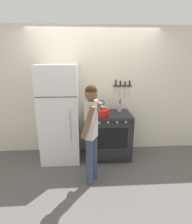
# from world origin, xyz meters

# --- Properties ---
(ground_plane) EXTENTS (14.00, 14.00, 0.00)m
(ground_plane) POSITION_xyz_m (0.00, 0.00, 0.00)
(ground_plane) COLOR #5B5654
(wall_back) EXTENTS (10.00, 0.06, 2.55)m
(wall_back) POSITION_xyz_m (0.00, 0.03, 1.27)
(wall_back) COLOR silver
(wall_back) RESTS_ON ground_plane
(refrigerator) EXTENTS (0.72, 0.68, 1.84)m
(refrigerator) POSITION_xyz_m (-0.67, -0.33, 0.92)
(refrigerator) COLOR white
(refrigerator) RESTS_ON ground_plane
(stove_range) EXTENTS (0.80, 0.65, 0.91)m
(stove_range) POSITION_xyz_m (0.30, -0.33, 0.47)
(stove_range) COLOR #232326
(stove_range) RESTS_ON ground_plane
(dutch_oven_pot) EXTENTS (0.32, 0.28, 0.15)m
(dutch_oven_pot) POSITION_xyz_m (0.12, -0.43, 0.98)
(dutch_oven_pot) COLOR red
(dutch_oven_pot) RESTS_ON stove_range
(tea_kettle) EXTENTS (0.22, 0.17, 0.24)m
(tea_kettle) POSITION_xyz_m (0.13, -0.18, 0.99)
(tea_kettle) COLOR silver
(tea_kettle) RESTS_ON stove_range
(utensil_jar) EXTENTS (0.09, 0.09, 0.27)m
(utensil_jar) POSITION_xyz_m (0.50, -0.18, 1.00)
(utensil_jar) COLOR #B7BABF
(utensil_jar) RESTS_ON stove_range
(person) EXTENTS (0.35, 0.39, 1.59)m
(person) POSITION_xyz_m (-0.10, -1.09, 0.90)
(person) COLOR #38425B
(person) RESTS_ON ground_plane
(wall_knife_strip) EXTENTS (0.38, 0.03, 0.36)m
(wall_knife_strip) POSITION_xyz_m (0.58, -0.02, 1.41)
(wall_knife_strip) COLOR brown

